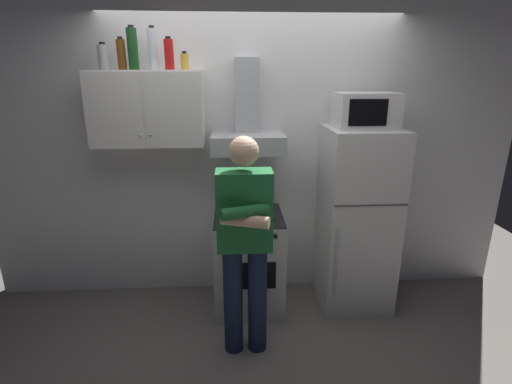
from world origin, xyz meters
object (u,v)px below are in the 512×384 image
refrigerator (357,220)px  bottle_wine_green (133,49)px  stove_oven (249,260)px  bottle_soda_red (169,54)px  person_standing (245,241)px  bottle_spice_jar (185,62)px  bottle_vodka_clear (153,49)px  bottle_canister_steel (104,57)px  upper_cabinet (148,109)px  bottle_beer_brown (121,54)px  microwave (365,110)px  range_hood (247,127)px

refrigerator → bottle_wine_green: bearing=176.2°
stove_oven → bottle_soda_red: bottle_soda_red is taller
stove_oven → person_standing: 0.77m
bottle_spice_jar → bottle_vodka_clear: bearing=179.8°
bottle_canister_steel → stove_oven: bearing=-7.4°
upper_cabinet → bottle_vodka_clear: bearing=-3.6°
stove_oven → bottle_canister_steel: size_ratio=4.27×
bottle_soda_red → bottle_wine_green: size_ratio=0.75×
refrigerator → bottle_vodka_clear: (-1.67, 0.12, 1.40)m
upper_cabinet → bottle_beer_brown: bearing=178.2°
microwave → bottle_vodka_clear: 1.74m
range_hood → person_standing: (-0.05, -0.73, -0.70)m
microwave → bottle_wine_green: size_ratio=1.48×
refrigerator → bottle_wine_green: size_ratio=4.94×
stove_oven → bottle_soda_red: size_ratio=3.59×
upper_cabinet → bottle_spice_jar: 0.48m
range_hood → bottle_canister_steel: bottle_canister_steel is taller
bottle_spice_jar → bottle_soda_red: size_ratio=0.57×
upper_cabinet → person_standing: (0.75, -0.73, -0.85)m
bottle_vodka_clear → bottle_wine_green: bearing=179.3°
refrigerator → bottle_canister_steel: (-2.06, 0.14, 1.35)m
bottle_beer_brown → range_hood: bearing=-0.2°
microwave → bottle_soda_red: bearing=177.1°
bottle_wine_green → bottle_beer_brown: bottle_wine_green is taller
bottle_beer_brown → upper_cabinet: bearing=-1.8°
bottle_spice_jar → bottle_wine_green: (-0.39, 0.00, 0.09)m
bottle_spice_jar → upper_cabinet: bearing=179.0°
upper_cabinet → bottle_soda_red: size_ratio=3.69×
refrigerator → bottle_spice_jar: (-1.44, 0.12, 1.31)m
person_standing → bottle_wine_green: size_ratio=5.07×
bottle_canister_steel → bottle_vodka_clear: 0.39m
stove_oven → range_hood: range_hood is taller
range_hood → bottle_soda_red: bottle_soda_red is taller
person_standing → bottle_canister_steel: (-1.06, 0.75, 1.24)m
refrigerator → bottle_wine_green: 2.31m
person_standing → bottle_vodka_clear: size_ratio=5.11×
upper_cabinet → bottle_wine_green: size_ratio=2.78×
range_hood → bottle_canister_steel: 1.24m
microwave → bottle_canister_steel: 2.11m
bottle_vodka_clear → bottle_beer_brown: bearing=177.7°
refrigerator → bottle_soda_red: bearing=176.4°
upper_cabinet → microwave: bearing=-3.5°
bottle_canister_steel → person_standing: bearing=-35.2°
person_standing → refrigerator: bearing=31.2°
bottle_canister_steel → bottle_beer_brown: size_ratio=0.85×
bottle_beer_brown → bottle_vodka_clear: (0.25, -0.01, 0.04)m
bottle_canister_steel → bottle_vodka_clear: (0.39, -0.02, 0.06)m
range_hood → microwave: bearing=-6.5°
stove_oven → bottle_canister_steel: (-1.11, 0.14, 1.71)m
upper_cabinet → bottle_canister_steel: (-0.31, 0.02, 0.40)m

